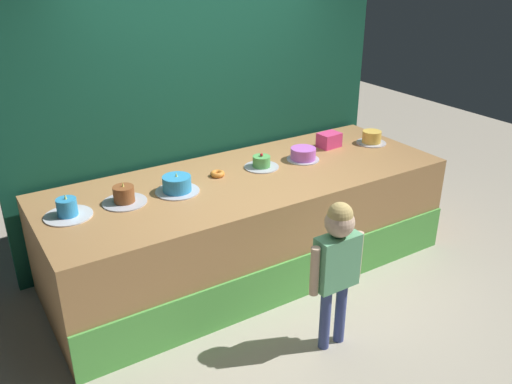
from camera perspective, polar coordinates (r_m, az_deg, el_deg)
ground_plane at (r=4.54m, az=3.53°, el=-11.55°), size 12.00×12.00×0.00m
stage_platform at (r=4.76m, az=-0.80°, el=-3.36°), size 3.52×1.31×0.89m
curtain_backdrop at (r=4.97m, az=-5.48°, el=11.93°), size 3.74×0.08×3.18m
child_figure at (r=3.73m, az=8.67°, el=-6.87°), size 0.45×0.21×1.16m
pink_box at (r=5.30m, az=7.82°, el=5.53°), size 0.22×0.18×0.14m
donut at (r=4.58m, az=-4.14°, el=1.96°), size 0.12×0.12×0.04m
cake_far_left at (r=4.11m, az=-19.51°, el=-1.79°), size 0.35×0.35×0.18m
cake_left at (r=4.20m, az=-13.92°, el=-0.43°), size 0.34×0.34×0.17m
cake_center_left at (r=4.31m, az=-8.45°, el=0.77°), size 0.36×0.36×0.17m
cake_center_right at (r=4.75m, az=0.59°, el=3.13°), size 0.31×0.31×0.14m
cake_right at (r=4.94m, az=5.06°, el=4.04°), size 0.30×0.30×0.11m
cake_far_right at (r=5.47m, az=12.26°, el=5.69°), size 0.30×0.30×0.13m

